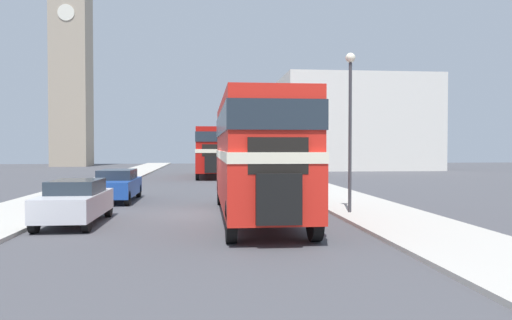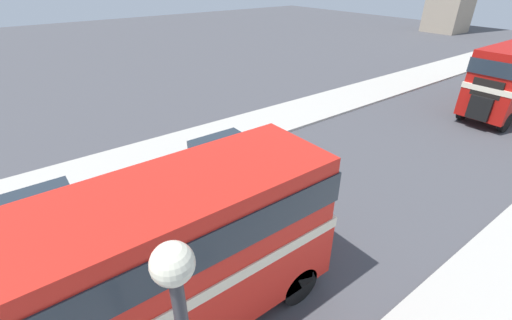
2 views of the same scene
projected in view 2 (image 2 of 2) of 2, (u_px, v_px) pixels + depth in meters
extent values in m
plane|color=#47474C|center=(138.00, 279.00, 9.82)|extent=(120.00, 120.00, 0.00)
cube|color=#B7B2A8|center=(81.00, 177.00, 14.50)|extent=(3.50, 120.00, 0.12)
cube|color=beige|center=(98.00, 296.00, 6.64)|extent=(2.54, 10.84, 0.29)
cube|color=red|center=(86.00, 258.00, 6.15)|extent=(2.46, 10.57, 1.71)
cube|color=#232D38|center=(84.00, 255.00, 6.11)|extent=(2.54, 10.68, 0.77)
cylinder|color=black|center=(248.00, 237.00, 10.53)|extent=(0.28, 1.12, 1.12)
cylinder|color=black|center=(298.00, 284.00, 8.97)|extent=(0.28, 1.12, 1.12)
cube|color=black|center=(479.00, 108.00, 18.38)|extent=(1.12, 0.20, 1.26)
cube|color=black|center=(487.00, 89.00, 17.94)|extent=(1.49, 0.12, 0.91)
cylinder|color=black|center=(463.00, 110.00, 20.01)|extent=(0.28, 1.12, 1.12)
cylinder|color=black|center=(505.00, 122.00, 18.47)|extent=(0.28, 1.12, 1.12)
cube|color=silver|center=(34.00, 218.00, 11.23)|extent=(1.69, 4.25, 0.72)
cube|color=#232D38|center=(35.00, 202.00, 11.03)|extent=(1.49, 2.21, 0.43)
cylinder|color=black|center=(85.00, 198.00, 12.78)|extent=(0.20, 0.64, 0.64)
cylinder|color=black|center=(96.00, 218.00, 11.74)|extent=(0.20, 0.64, 0.64)
cube|color=#1E479E|center=(218.00, 158.00, 14.75)|extent=(1.73, 4.56, 0.74)
cube|color=#232D38|center=(220.00, 145.00, 14.56)|extent=(1.52, 2.37, 0.45)
cylinder|color=black|center=(172.00, 171.00, 14.49)|extent=(0.20, 0.64, 0.64)
cylinder|color=black|center=(188.00, 187.00, 13.43)|extent=(0.20, 0.64, 0.64)
cylinder|color=black|center=(242.00, 147.00, 16.41)|extent=(0.20, 0.64, 0.64)
cylinder|color=black|center=(262.00, 159.00, 15.34)|extent=(0.20, 0.64, 0.64)
sphere|color=#EFEACC|center=(172.00, 264.00, 2.65)|extent=(0.36, 0.36, 0.36)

